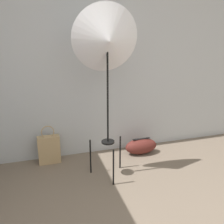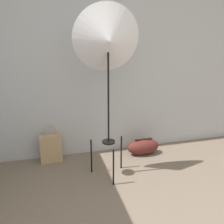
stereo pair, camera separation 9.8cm
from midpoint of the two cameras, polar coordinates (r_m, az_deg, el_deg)
The scene contains 4 objects.
wall_back at distance 3.64m, azimuth -6.41°, elevation 9.95°, with size 8.00×0.05×2.60m.
photo_umbrella at distance 2.95m, azimuth 0.15°, elevation 15.17°, with size 0.77×0.39×2.07m.
tote_bag at distance 3.75m, azimuth -12.39°, elevation -7.72°, with size 0.30×0.12×0.55m.
duffel_bag at distance 3.94m, azimuth 7.51°, elevation -7.49°, with size 0.48×0.23×0.24m.
Camera 2 is at (-0.48, -0.99, 1.81)m, focal length 42.00 mm.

